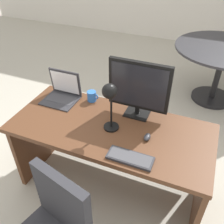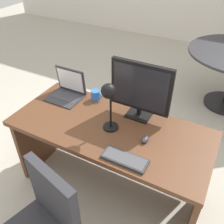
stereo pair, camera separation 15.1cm
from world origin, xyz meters
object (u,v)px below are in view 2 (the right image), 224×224
at_px(desk, 113,142).
at_px(keyboard, 125,159).
at_px(monitor, 141,89).
at_px(desk_lamp, 109,97).
at_px(mouse, 145,139).
at_px(coffee_mug, 96,95).
at_px(laptop, 68,88).

distance_m(desk, keyboard, 0.46).
xyz_separation_m(monitor, desk_lamp, (-0.13, -0.27, 0.04)).
distance_m(desk, monitor, 0.53).
height_order(monitor, mouse, monitor).
xyz_separation_m(keyboard, mouse, (0.05, 0.24, 0.01)).
height_order(desk, desk_lamp, desk_lamp).
bearing_deg(keyboard, monitor, 102.73).
height_order(desk, coffee_mug, coffee_mug).
bearing_deg(desk_lamp, monitor, 63.81).
distance_m(desk, desk_lamp, 0.52).
bearing_deg(coffee_mug, monitor, -5.28).
bearing_deg(coffee_mug, mouse, -26.63).
bearing_deg(mouse, monitor, 122.05).
bearing_deg(laptop, mouse, -16.31).
bearing_deg(monitor, keyboard, -77.27).
relative_size(desk, monitor, 3.25).
distance_m(desk_lamp, coffee_mug, 0.50).
xyz_separation_m(desk, mouse, (0.31, -0.07, 0.23)).
bearing_deg(desk, desk_lamp, -81.26).
distance_m(keyboard, coffee_mug, 0.77).
xyz_separation_m(laptop, mouse, (0.87, -0.25, -0.06)).
bearing_deg(desk_lamp, mouse, 1.28).
relative_size(keyboard, desk_lamp, 0.77).
bearing_deg(keyboard, desk, 129.79).
relative_size(keyboard, mouse, 3.83).
height_order(desk, monitor, monitor).
bearing_deg(keyboard, laptop, 149.02).
bearing_deg(desk_lamp, laptop, 155.52).
height_order(desk, laptop, laptop).
xyz_separation_m(monitor, laptop, (-0.70, -0.01, -0.19)).
xyz_separation_m(monitor, keyboard, (0.11, -0.50, -0.25)).
height_order(keyboard, desk_lamp, desk_lamp).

